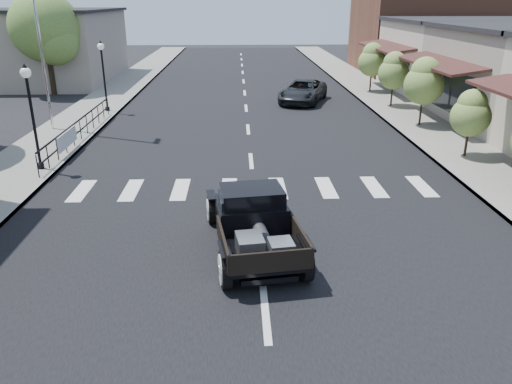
{
  "coord_description": "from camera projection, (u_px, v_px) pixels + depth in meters",
  "views": [
    {
      "loc": [
        -0.5,
        -11.33,
        5.83
      ],
      "look_at": [
        -0.03,
        1.15,
        1.0
      ],
      "focal_mm": 35.0,
      "sensor_mm": 36.0,
      "label": 1
    }
  ],
  "objects": [
    {
      "name": "road",
      "position": [
        247.0,
        116.0,
        26.66
      ],
      "size": [
        14.0,
        80.0,
        0.02
      ],
      "primitive_type": "cube",
      "color": "black",
      "rests_on": "ground"
    },
    {
      "name": "lamp_post_b",
      "position": [
        33.0,
        118.0,
        17.28
      ],
      "size": [
        0.36,
        0.36,
        3.69
      ],
      "primitive_type": null,
      "color": "black",
      "rests_on": "sidewalk_left"
    },
    {
      "name": "storefront_far",
      "position": [
        471.0,
        57.0,
        32.9
      ],
      "size": [
        10.0,
        9.0,
        4.5
      ],
      "primitive_type": "cube",
      "color": "beige",
      "rests_on": "ground"
    },
    {
      "name": "railing",
      "position": [
        80.0,
        128.0,
        21.51
      ],
      "size": [
        0.08,
        10.0,
        1.0
      ],
      "primitive_type": null,
      "color": "black",
      "rests_on": "sidewalk_left"
    },
    {
      "name": "small_tree_b",
      "position": [
        469.0,
        125.0,
        18.93
      ],
      "size": [
        1.49,
        1.49,
        2.49
      ],
      "primitive_type": null,
      "color": "olive",
      "rests_on": "sidewalk_right"
    },
    {
      "name": "small_tree_c",
      "position": [
        423.0,
        93.0,
        23.59
      ],
      "size": [
        1.86,
        1.86,
        3.1
      ],
      "primitive_type": null,
      "color": "olive",
      "rests_on": "sidewalk_right"
    },
    {
      "name": "lamp_post_c",
      "position": [
        104.0,
        76.0,
        26.6
      ],
      "size": [
        0.36,
        0.36,
        3.69
      ],
      "primitive_type": null,
      "color": "black",
      "rests_on": "sidewalk_left"
    },
    {
      "name": "hotrod_pickup",
      "position": [
        253.0,
        220.0,
        12.15
      ],
      "size": [
        2.8,
        4.89,
        1.6
      ],
      "primitive_type": null,
      "rotation": [
        0.0,
        0.0,
        0.14
      ],
      "color": "black",
      "rests_on": "ground"
    },
    {
      "name": "banner",
      "position": [
        68.0,
        145.0,
        19.72
      ],
      "size": [
        0.04,
        2.2,
        0.6
      ],
      "primitive_type": null,
      "color": "silver",
      "rests_on": "sidewalk_left"
    },
    {
      "name": "far_building_right",
      "position": [
        427.0,
        29.0,
        41.79
      ],
      "size": [
        11.0,
        10.0,
        7.0
      ],
      "primitive_type": "cube",
      "color": "brown",
      "rests_on": "ground"
    },
    {
      "name": "low_building_left",
      "position": [
        43.0,
        47.0,
        37.34
      ],
      "size": [
        10.0,
        12.0,
        5.0
      ],
      "primitive_type": "cube",
      "color": "gray",
      "rests_on": "ground"
    },
    {
      "name": "ground",
      "position": [
        259.0,
        245.0,
        12.68
      ],
      "size": [
        120.0,
        120.0,
        0.0
      ],
      "primitive_type": "plane",
      "color": "black",
      "rests_on": "ground"
    },
    {
      "name": "sidewalk_right",
      "position": [
        404.0,
        113.0,
        26.93
      ],
      "size": [
        3.0,
        80.0,
        0.15
      ],
      "primitive_type": "cube",
      "color": "gray",
      "rests_on": "ground"
    },
    {
      "name": "small_tree_e",
      "position": [
        372.0,
        68.0,
        32.52
      ],
      "size": [
        1.8,
        1.8,
        2.99
      ],
      "primitive_type": null,
      "color": "olive",
      "rests_on": "sidewalk_right"
    },
    {
      "name": "sidewalk_left",
      "position": [
        86.0,
        116.0,
        26.33
      ],
      "size": [
        3.0,
        80.0,
        0.15
      ],
      "primitive_type": "cube",
      "color": "gray",
      "rests_on": "ground"
    },
    {
      "name": "big_tree_far",
      "position": [
        47.0,
        44.0,
        31.59
      ],
      "size": [
        4.36,
        4.36,
        6.4
      ],
      "primitive_type": null,
      "color": "#567632",
      "rests_on": "ground"
    },
    {
      "name": "small_tree_d",
      "position": [
        393.0,
        80.0,
        28.06
      ],
      "size": [
        1.74,
        1.74,
        2.9
      ],
      "primitive_type": null,
      "color": "olive",
      "rests_on": "sidewalk_right"
    },
    {
      "name": "second_car",
      "position": [
        303.0,
        92.0,
        29.95
      ],
      "size": [
        3.71,
        5.23,
        1.33
      ],
      "primitive_type": "imported",
      "rotation": [
        0.0,
        0.0,
        -0.35
      ],
      "color": "black",
      "rests_on": "ground"
    },
    {
      "name": "road_markings",
      "position": [
        249.0,
        141.0,
        22.0
      ],
      "size": [
        12.0,
        60.0,
        0.06
      ],
      "primitive_type": null,
      "color": "silver",
      "rests_on": "ground"
    }
  ]
}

